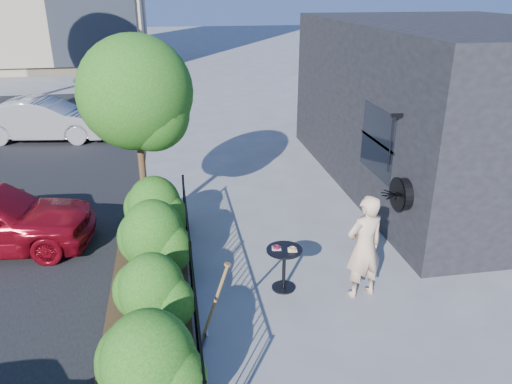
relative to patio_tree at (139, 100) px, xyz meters
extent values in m
plane|color=gray|center=(2.24, -2.76, -2.76)|extent=(120.00, 120.00, 0.00)
cube|color=black|center=(7.74, 1.74, -0.76)|extent=(6.00, 9.00, 4.00)
cube|color=black|center=(4.75, -0.36, -0.96)|extent=(0.04, 1.60, 1.40)
cube|color=black|center=(4.75, -0.36, -0.96)|extent=(0.05, 1.70, 0.06)
cylinder|color=black|center=(4.66, -1.86, -1.51)|extent=(0.18, 0.60, 0.60)
cylinder|color=black|center=(4.56, -1.86, -1.51)|extent=(0.03, 0.64, 0.64)
cube|color=black|center=(4.64, -1.36, -0.16)|extent=(0.25, 0.06, 0.06)
cylinder|color=black|center=(4.56, -1.36, -0.71)|extent=(0.02, 0.02, 1.05)
cylinder|color=black|center=(0.74, -2.76, -2.21)|extent=(0.05, 0.05, 1.10)
cylinder|color=black|center=(0.74, 0.24, -2.21)|extent=(0.05, 0.05, 1.10)
cube|color=black|center=(0.74, -2.76, -1.70)|extent=(0.03, 6.00, 0.03)
cube|color=black|center=(0.74, -2.76, -2.66)|extent=(0.03, 6.00, 0.03)
cylinder|color=black|center=(0.74, -5.06, -2.21)|extent=(0.02, 0.02, 1.04)
cylinder|color=black|center=(0.74, -4.86, -2.21)|extent=(0.02, 0.02, 1.04)
cylinder|color=black|center=(0.74, -4.66, -2.21)|extent=(0.02, 0.02, 1.04)
cylinder|color=black|center=(0.74, -4.46, -2.21)|extent=(0.02, 0.02, 1.04)
cylinder|color=black|center=(0.74, -4.26, -2.21)|extent=(0.02, 0.02, 1.04)
cylinder|color=black|center=(0.74, -4.06, -2.21)|extent=(0.02, 0.02, 1.04)
cylinder|color=black|center=(0.74, -3.86, -2.21)|extent=(0.02, 0.02, 1.04)
cylinder|color=black|center=(0.74, -3.66, -2.21)|extent=(0.02, 0.02, 1.04)
cylinder|color=black|center=(0.74, -3.46, -2.21)|extent=(0.02, 0.02, 1.04)
cylinder|color=black|center=(0.74, -3.26, -2.21)|extent=(0.02, 0.02, 1.04)
cylinder|color=black|center=(0.74, -3.06, -2.21)|extent=(0.02, 0.02, 1.04)
cylinder|color=black|center=(0.74, -2.86, -2.21)|extent=(0.02, 0.02, 1.04)
cylinder|color=black|center=(0.74, -2.66, -2.21)|extent=(0.02, 0.02, 1.04)
cylinder|color=black|center=(0.74, -2.46, -2.21)|extent=(0.02, 0.02, 1.04)
cylinder|color=black|center=(0.74, -2.26, -2.21)|extent=(0.02, 0.02, 1.04)
cylinder|color=black|center=(0.74, -2.06, -2.21)|extent=(0.02, 0.02, 1.04)
cylinder|color=black|center=(0.74, -1.86, -2.21)|extent=(0.02, 0.02, 1.04)
cylinder|color=black|center=(0.74, -1.66, -2.21)|extent=(0.02, 0.02, 1.04)
cylinder|color=black|center=(0.74, -1.46, -2.21)|extent=(0.02, 0.02, 1.04)
cylinder|color=black|center=(0.74, -1.26, -2.21)|extent=(0.02, 0.02, 1.04)
cylinder|color=black|center=(0.74, -1.06, -2.21)|extent=(0.02, 0.02, 1.04)
cylinder|color=black|center=(0.74, -0.86, -2.21)|extent=(0.02, 0.02, 1.04)
cylinder|color=black|center=(0.74, -0.66, -2.21)|extent=(0.02, 0.02, 1.04)
cylinder|color=black|center=(0.74, -0.46, -2.21)|extent=(0.02, 0.02, 1.04)
cylinder|color=black|center=(0.74, -0.26, -2.21)|extent=(0.02, 0.02, 1.04)
cylinder|color=black|center=(0.74, -0.06, -2.21)|extent=(0.02, 0.02, 1.04)
cylinder|color=black|center=(0.74, 0.14, -2.21)|extent=(0.02, 0.02, 1.04)
cube|color=#382616|center=(0.04, -2.76, -2.72)|extent=(1.30, 6.00, 0.08)
ellipsoid|color=#175212|center=(0.14, -4.96, -2.06)|extent=(1.10, 1.10, 1.24)
ellipsoid|color=#175212|center=(0.14, -3.36, -2.06)|extent=(1.10, 1.10, 1.24)
ellipsoid|color=#175212|center=(0.14, -1.86, -2.06)|extent=(1.10, 1.10, 1.24)
ellipsoid|color=#175212|center=(0.14, -0.46, -2.06)|extent=(1.10, 1.10, 1.24)
cylinder|color=#3F2B19|center=(-0.06, 0.04, -1.56)|extent=(0.14, 0.14, 2.40)
sphere|color=#175212|center=(-0.06, 0.04, 0.08)|extent=(2.20, 2.20, 2.20)
sphere|color=#175212|center=(0.24, -0.16, -0.25)|extent=(1.43, 1.43, 1.43)
cylinder|color=black|center=(2.28, -2.63, -2.02)|extent=(0.60, 0.60, 0.03)
cylinder|color=black|center=(2.28, -2.63, -2.39)|extent=(0.06, 0.06, 0.72)
cylinder|color=black|center=(2.28, -2.63, -2.75)|extent=(0.40, 0.40, 0.03)
cube|color=white|center=(2.15, -2.59, -2.00)|extent=(0.18, 0.18, 0.01)
cube|color=white|center=(2.40, -2.69, -2.00)|extent=(0.18, 0.18, 0.01)
torus|color=#450B0F|center=(2.15, -2.59, -1.98)|extent=(0.13, 0.13, 0.04)
torus|color=#B4734C|center=(2.40, -2.69, -1.98)|extent=(0.13, 0.13, 0.04)
imported|color=#DDB58F|center=(3.50, -3.02, -1.87)|extent=(0.73, 0.56, 1.79)
cylinder|color=brown|center=(1.02, -3.86, -2.05)|extent=(0.43, 0.05, 1.17)
cube|color=gray|center=(0.84, -3.86, -2.67)|extent=(0.10, 0.17, 0.25)
cylinder|color=brown|center=(1.20, -3.86, -1.47)|extent=(0.10, 0.10, 0.06)
imported|color=#A4A4A9|center=(-3.55, 7.39, -2.07)|extent=(4.38, 2.05, 1.39)
camera|label=1|loc=(0.58, -9.68, 2.01)|focal=35.00mm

